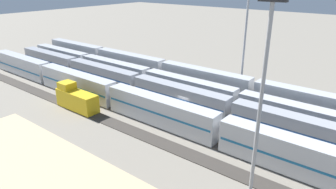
{
  "coord_description": "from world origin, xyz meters",
  "views": [
    {
      "loc": [
        -32.6,
        45.22,
        24.84
      ],
      "look_at": [
        3.13,
        -0.04,
        2.5
      ],
      "focal_mm": 32.49,
      "sensor_mm": 36.0,
      "label": 1
    }
  ],
  "objects_px": {
    "train_on_track_5": "(76,99)",
    "light_mast_2": "(248,7)",
    "train_on_track_2": "(179,95)",
    "train_on_track_4": "(114,96)",
    "train_on_track_1": "(183,85)",
    "train_on_track_0": "(204,80)",
    "light_mast_1": "(264,73)"
  },
  "relations": [
    {
      "from": "train_on_track_4",
      "to": "train_on_track_0",
      "type": "distance_m",
      "value": 21.83
    },
    {
      "from": "train_on_track_1",
      "to": "light_mast_2",
      "type": "bearing_deg",
      "value": -140.99
    },
    {
      "from": "train_on_track_2",
      "to": "train_on_track_5",
      "type": "relative_size",
      "value": 11.98
    },
    {
      "from": "train_on_track_5",
      "to": "light_mast_1",
      "type": "xyz_separation_m",
      "value": [
        -38.16,
        2.43,
        13.31
      ]
    },
    {
      "from": "train_on_track_2",
      "to": "train_on_track_4",
      "type": "distance_m",
      "value": 13.45
    },
    {
      "from": "train_on_track_2",
      "to": "light_mast_1",
      "type": "distance_m",
      "value": 32.34
    },
    {
      "from": "train_on_track_4",
      "to": "train_on_track_5",
      "type": "bearing_deg",
      "value": 42.28
    },
    {
      "from": "light_mast_2",
      "to": "train_on_track_2",
      "type": "bearing_deg",
      "value": 60.11
    },
    {
      "from": "train_on_track_0",
      "to": "train_on_track_5",
      "type": "height_order",
      "value": "same"
    },
    {
      "from": "train_on_track_1",
      "to": "light_mast_1",
      "type": "relative_size",
      "value": 4.82
    },
    {
      "from": "train_on_track_5",
      "to": "light_mast_2",
      "type": "relative_size",
      "value": 0.33
    },
    {
      "from": "train_on_track_1",
      "to": "train_on_track_4",
      "type": "xyz_separation_m",
      "value": [
        6.48,
        15.0,
        0.54
      ]
    },
    {
      "from": "train_on_track_0",
      "to": "light_mast_1",
      "type": "bearing_deg",
      "value": 131.09
    },
    {
      "from": "train_on_track_1",
      "to": "train_on_track_4",
      "type": "bearing_deg",
      "value": 66.62
    },
    {
      "from": "train_on_track_4",
      "to": "train_on_track_1",
      "type": "bearing_deg",
      "value": -113.38
    },
    {
      "from": "train_on_track_1",
      "to": "train_on_track_4",
      "type": "relative_size",
      "value": 1.2
    },
    {
      "from": "train_on_track_4",
      "to": "light_mast_2",
      "type": "xyz_separation_m",
      "value": [
        -16.52,
        -23.13,
        16.53
      ]
    },
    {
      "from": "train_on_track_4",
      "to": "light_mast_2",
      "type": "relative_size",
      "value": 3.13
    },
    {
      "from": "light_mast_1",
      "to": "train_on_track_5",
      "type": "bearing_deg",
      "value": -3.64
    },
    {
      "from": "train_on_track_0",
      "to": "light_mast_1",
      "type": "relative_size",
      "value": 5.03
    },
    {
      "from": "train_on_track_1",
      "to": "train_on_track_2",
      "type": "xyz_separation_m",
      "value": [
        -2.49,
        5.0,
        -0.08
      ]
    },
    {
      "from": "train_on_track_0",
      "to": "light_mast_2",
      "type": "distance_m",
      "value": 18.53
    },
    {
      "from": "train_on_track_1",
      "to": "light_mast_1",
      "type": "xyz_separation_m",
      "value": [
        -26.18,
        22.43,
        13.39
      ]
    },
    {
      "from": "train_on_track_0",
      "to": "train_on_track_5",
      "type": "bearing_deg",
      "value": 60.33
    },
    {
      "from": "train_on_track_2",
      "to": "train_on_track_4",
      "type": "bearing_deg",
      "value": 48.1
    },
    {
      "from": "train_on_track_0",
      "to": "light_mast_2",
      "type": "relative_size",
      "value": 3.92
    },
    {
      "from": "train_on_track_4",
      "to": "light_mast_2",
      "type": "height_order",
      "value": "light_mast_2"
    },
    {
      "from": "train_on_track_0",
      "to": "light_mast_1",
      "type": "distance_m",
      "value": 38.59
    },
    {
      "from": "train_on_track_4",
      "to": "light_mast_2",
      "type": "distance_m",
      "value": 32.88
    },
    {
      "from": "train_on_track_1",
      "to": "light_mast_2",
      "type": "distance_m",
      "value": 21.41
    },
    {
      "from": "train_on_track_1",
      "to": "train_on_track_5",
      "type": "distance_m",
      "value": 23.32
    },
    {
      "from": "train_on_track_1",
      "to": "train_on_track_0",
      "type": "distance_m",
      "value": 5.51
    }
  ]
}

